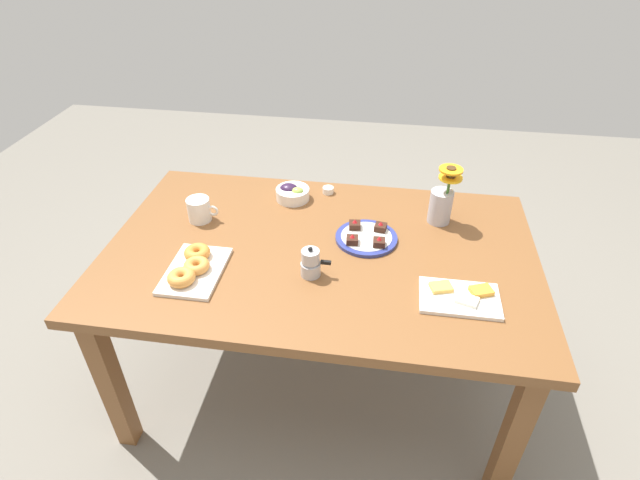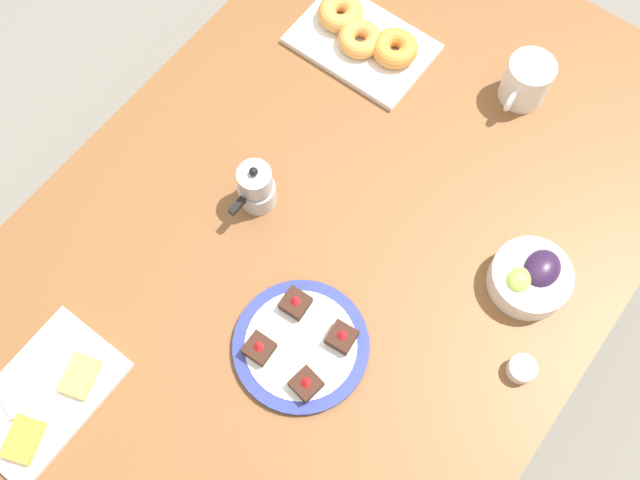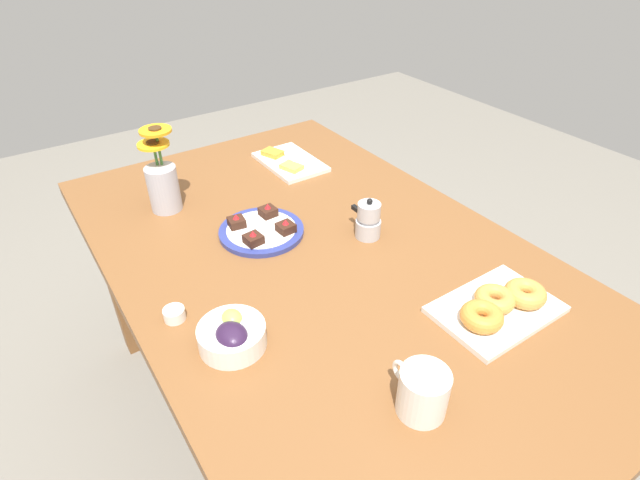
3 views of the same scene
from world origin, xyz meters
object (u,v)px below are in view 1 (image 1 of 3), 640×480
dining_table (320,266)px  jam_cup_honey (328,190)px  coffee_mug (199,209)px  grape_bowl (292,193)px  dessert_plate (366,237)px  croissant_platter (193,268)px  moka_pot (311,263)px  cheese_platter (460,297)px  flower_vase (442,203)px

dining_table → jam_cup_honey: (-0.03, 0.41, 0.10)m
coffee_mug → grape_bowl: (0.34, 0.22, -0.02)m
jam_cup_honey → dessert_plate: (0.19, -0.32, -0.00)m
croissant_platter → dining_table: bearing=26.0°
dining_table → moka_pot: (-0.01, -0.15, 0.13)m
grape_bowl → croissant_platter: bearing=-114.5°
dining_table → croissant_platter: bearing=-154.0°
cheese_platter → croissant_platter: (-0.91, -0.00, 0.01)m
coffee_mug → cheese_platter: (1.00, -0.32, -0.04)m
dining_table → dessert_plate: 0.21m
jam_cup_honey → flower_vase: size_ratio=0.19×
jam_cup_honey → dessert_plate: size_ratio=0.20×
dining_table → cheese_platter: 0.55m
coffee_mug → moka_pot: 0.57m
grape_bowl → croissant_platter: size_ratio=0.51×
coffee_mug → dessert_plate: 0.68m
jam_cup_honey → flower_vase: (0.47, -0.15, 0.07)m
jam_cup_honey → moka_pot: bearing=-88.2°
croissant_platter → flower_vase: size_ratio=1.12×
coffee_mug → cheese_platter: size_ratio=0.49×
jam_cup_honey → flower_vase: flower_vase is taller
coffee_mug → moka_pot: size_ratio=1.07×
croissant_platter → grape_bowl: bearing=65.5°
dining_table → coffee_mug: 0.54m
dessert_plate → jam_cup_honey: bearing=120.8°
grape_bowl → jam_cup_honey: bearing=26.7°
moka_pot → croissant_platter: bearing=-172.9°
jam_cup_honey → dessert_plate: bearing=-59.2°
grape_bowl → dessert_plate: size_ratio=0.60×
cheese_platter → flower_vase: size_ratio=1.04×
coffee_mug → grape_bowl: bearing=32.7°
flower_vase → dessert_plate: bearing=-148.6°
dessert_plate → croissant_platter: bearing=-153.7°
coffee_mug → moka_pot: (0.50, -0.27, 0.00)m
moka_pot → dining_table: bearing=86.7°
dining_table → jam_cup_honey: bearing=93.7°
jam_cup_honey → moka_pot: size_ratio=0.40×
dining_table → jam_cup_honey: size_ratio=33.33×
dining_table → moka_pot: bearing=-93.3°
jam_cup_honey → moka_pot: 0.56m
cheese_platter → jam_cup_honey: 0.81m
dining_table → cheese_platter: (0.50, -0.20, 0.10)m
coffee_mug → dessert_plate: (0.67, -0.04, -0.04)m
dining_table → grape_bowl: grape_bowl is taller
coffee_mug → cheese_platter: coffee_mug is taller
dessert_plate → moka_pot: 0.30m
dining_table → flower_vase: (0.45, 0.26, 0.17)m
croissant_platter → jam_cup_honey: 0.73m
dining_table → cheese_platter: bearing=-22.3°
coffee_mug → flower_vase: size_ratio=0.51×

